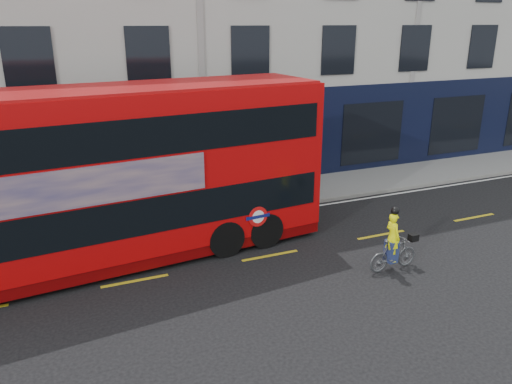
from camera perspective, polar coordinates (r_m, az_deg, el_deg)
ground at (r=13.85m, az=4.20°, el=-9.80°), size 120.00×120.00×0.00m
pavement at (r=19.33m, az=-4.45°, el=-1.06°), size 60.00×3.00×0.12m
kerb at (r=18.00m, az=-2.95°, el=-2.55°), size 60.00×0.12×0.13m
building_terrace at (r=24.40m, az=-10.04°, el=20.63°), size 50.00×10.07×15.00m
road_edge_line at (r=17.76m, az=-2.61°, el=-3.06°), size 58.00×0.10×0.01m
lane_dashes at (r=15.04m, az=1.62°, el=-7.28°), size 58.00×0.12×0.01m
bus at (r=14.46m, az=-16.17°, el=1.76°), size 12.58×3.96×4.99m
cyclist at (r=14.50m, az=15.42°, el=-6.31°), size 1.57×0.52×1.90m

